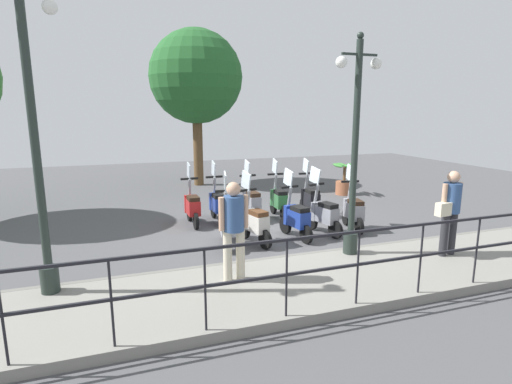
{
  "coord_description": "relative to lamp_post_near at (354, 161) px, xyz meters",
  "views": [
    {
      "loc": [
        -8.64,
        3.55,
        2.8
      ],
      "look_at": [
        0.2,
        0.5,
        0.9
      ],
      "focal_mm": 28.0,
      "sensor_mm": 36.0,
      "label": 1
    }
  ],
  "objects": [
    {
      "name": "scooter_near_2",
      "position": [
        1.57,
        0.41,
        -1.42
      ],
      "size": [
        1.23,
        0.47,
        1.54
      ],
      "rotation": [
        0.0,
        0.0,
        0.16
      ],
      "color": "black",
      "rests_on": "ground_plane"
    },
    {
      "name": "scooter_far_2",
      "position": [
        3.39,
        0.85,
        -1.42
      ],
      "size": [
        1.23,
        0.44,
        1.54
      ],
      "rotation": [
        0.0,
        0.0,
        0.03
      ],
      "color": "black",
      "rests_on": "ground_plane"
    },
    {
      "name": "scooter_near_4",
      "position": [
        1.57,
        1.99,
        -1.42
      ],
      "size": [
        1.23,
        0.47,
        1.54
      ],
      "rotation": [
        0.0,
        0.0,
        -0.17
      ],
      "color": "black",
      "rests_on": "ground_plane"
    },
    {
      "name": "potted_palm",
      "position": [
        5.43,
        -3.16,
        -1.46
      ],
      "size": [
        1.06,
        0.66,
        1.05
      ],
      "color": "#9E5B3D",
      "rests_on": "ground_plane"
    },
    {
      "name": "pedestrian_distant",
      "position": [
        -0.48,
        2.42,
        -0.82
      ],
      "size": [
        0.35,
        0.49,
        1.59
      ],
      "rotation": [
        0.0,
        0.0,
        3.25
      ],
      "color": "beige",
      "rests_on": "promenade_walkway"
    },
    {
      "name": "promenade_walkway",
      "position": [
        -0.75,
        0.49,
        -1.83
      ],
      "size": [
        2.2,
        20.0,
        0.15
      ],
      "color": "gray",
      "rests_on": "ground_plane"
    },
    {
      "name": "scooter_near_3",
      "position": [
        1.53,
        1.4,
        -1.42
      ],
      "size": [
        1.21,
        0.52,
        1.54
      ],
      "rotation": [
        0.0,
        0.0,
        0.25
      ],
      "color": "black",
      "rests_on": "ground_plane"
    },
    {
      "name": "pedestrian_with_bag",
      "position": [
        -0.68,
        -1.64,
        -0.82
      ],
      "size": [
        0.36,
        0.64,
        1.59
      ],
      "rotation": [
        0.0,
        0.0,
        0.12
      ],
      "color": "#28282D",
      "rests_on": "promenade_walkway"
    },
    {
      "name": "fence_railing",
      "position": [
        -1.8,
        0.49,
        -1.01
      ],
      "size": [
        0.04,
        16.03,
        1.07
      ],
      "color": "black",
      "rests_on": "promenade_walkway"
    },
    {
      "name": "scooter_far_4",
      "position": [
        3.39,
        2.4,
        -1.42
      ],
      "size": [
        1.23,
        0.44,
        1.54
      ],
      "rotation": [
        0.0,
        0.0,
        0.02
      ],
      "color": "black",
      "rests_on": "ground_plane"
    },
    {
      "name": "scooter_far_3",
      "position": [
        3.47,
        1.74,
        -1.42
      ],
      "size": [
        1.23,
        0.44,
        1.54
      ],
      "rotation": [
        0.0,
        0.0,
        0.01
      ],
      "color": "black",
      "rests_on": "ground_plane"
    },
    {
      "name": "ground_plane",
      "position": [
        2.4,
        0.49,
        -1.9
      ],
      "size": [
        28.0,
        28.0,
        0.0
      ],
      "primitive_type": "plane",
      "color": "#4C4C4F"
    },
    {
      "name": "scooter_near_0",
      "position": [
        1.73,
        -1.15,
        -1.42
      ],
      "size": [
        1.22,
        0.48,
        1.54
      ],
      "rotation": [
        0.0,
        0.0,
        -0.19
      ],
      "color": "black",
      "rests_on": "ground_plane"
    },
    {
      "name": "scooter_near_1",
      "position": [
        1.66,
        -0.33,
        -1.42
      ],
      "size": [
        1.21,
        0.51,
        1.54
      ],
      "rotation": [
        0.0,
        0.0,
        0.24
      ],
      "color": "black",
      "rests_on": "ground_plane"
    },
    {
      "name": "tree_distant",
      "position": [
        8.85,
        1.17,
        2.12
      ],
      "size": [
        3.42,
        3.42,
        5.75
      ],
      "color": "brown",
      "rests_on": "ground_plane"
    },
    {
      "name": "scooter_far_1",
      "position": [
        3.38,
        0.09,
        -1.42
      ],
      "size": [
        1.23,
        0.44,
        1.54
      ],
      "rotation": [
        0.0,
        0.0,
        -0.05
      ],
      "color": "black",
      "rests_on": "ground_plane"
    },
    {
      "name": "scooter_far_0",
      "position": [
        3.22,
        -0.76,
        -1.42
      ],
      "size": [
        1.23,
        0.44,
        1.54
      ],
      "rotation": [
        0.0,
        0.0,
        -0.05
      ],
      "color": "black",
      "rests_on": "ground_plane"
    },
    {
      "name": "lamp_post_far",
      "position": [
        -0.0,
        5.13,
        0.26
      ],
      "size": [
        0.26,
        0.9,
        4.51
      ],
      "color": "#232D28",
      "rests_on": "promenade_walkway"
    },
    {
      "name": "lamp_post_near",
      "position": [
        0.0,
        0.0,
        0.0
      ],
      "size": [
        0.26,
        0.9,
        3.98
      ],
      "color": "#232D28",
      "rests_on": "promenade_walkway"
    }
  ]
}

